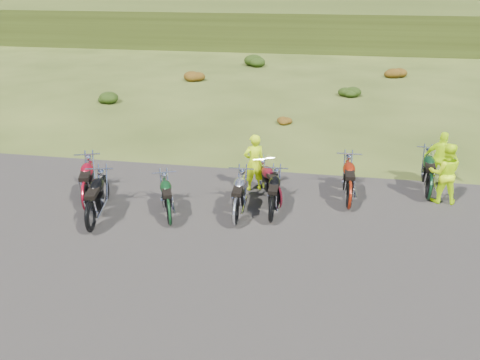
% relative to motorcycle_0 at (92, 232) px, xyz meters
% --- Properties ---
extents(ground, '(300.00, 300.00, 0.00)m').
position_rel_motorcycle_0_xyz_m(ground, '(4.20, 0.44, 0.00)').
color(ground, '#2D3D14').
rests_on(ground, ground).
extents(gravel_pad, '(20.00, 12.00, 0.04)m').
position_rel_motorcycle_0_xyz_m(gravel_pad, '(4.20, -1.56, 0.00)').
color(gravel_pad, black).
rests_on(gravel_pad, ground).
extents(hill_slope, '(300.00, 45.97, 9.37)m').
position_rel_motorcycle_0_xyz_m(hill_slope, '(4.20, 50.44, 0.00)').
color(hill_slope, '#313B13').
rests_on(hill_slope, ground).
extents(shrub_1, '(1.03, 1.03, 0.61)m').
position_rel_motorcycle_0_xyz_m(shrub_1, '(-4.90, 11.74, 0.31)').
color(shrub_1, black).
rests_on(shrub_1, ground).
extents(shrub_2, '(1.30, 1.30, 0.77)m').
position_rel_motorcycle_0_xyz_m(shrub_2, '(-2.00, 17.04, 0.38)').
color(shrub_2, '#6C2C0D').
rests_on(shrub_2, ground).
extents(shrub_3, '(1.56, 1.56, 0.92)m').
position_rel_motorcycle_0_xyz_m(shrub_3, '(0.90, 22.34, 0.46)').
color(shrub_3, black).
rests_on(shrub_3, ground).
extents(shrub_4, '(0.77, 0.77, 0.45)m').
position_rel_motorcycle_0_xyz_m(shrub_4, '(3.80, 9.64, 0.23)').
color(shrub_4, '#6C2C0D').
rests_on(shrub_4, ground).
extents(shrub_5, '(1.03, 1.03, 0.61)m').
position_rel_motorcycle_0_xyz_m(shrub_5, '(6.70, 14.94, 0.31)').
color(shrub_5, black).
rests_on(shrub_5, ground).
extents(shrub_6, '(1.30, 1.30, 0.77)m').
position_rel_motorcycle_0_xyz_m(shrub_6, '(9.60, 20.24, 0.38)').
color(shrub_6, '#6C2C0D').
rests_on(shrub_6, ground).
extents(motorcycle_0, '(1.17, 2.31, 1.16)m').
position_rel_motorcycle_0_xyz_m(motorcycle_0, '(0.00, 0.00, 0.00)').
color(motorcycle_0, black).
rests_on(motorcycle_0, ground).
extents(motorcycle_1, '(1.43, 2.31, 1.15)m').
position_rel_motorcycle_0_xyz_m(motorcycle_1, '(-0.63, 1.00, 0.00)').
color(motorcycle_1, maroon).
rests_on(motorcycle_1, ground).
extents(motorcycle_2, '(1.32, 2.01, 1.00)m').
position_rel_motorcycle_0_xyz_m(motorcycle_2, '(1.77, 0.61, 0.00)').
color(motorcycle_2, black).
rests_on(motorcycle_2, ground).
extents(motorcycle_3, '(0.77, 2.09, 1.08)m').
position_rel_motorcycle_0_xyz_m(motorcycle_3, '(3.39, 0.87, 0.00)').
color(motorcycle_3, '#B5B4B9').
rests_on(motorcycle_3, ground).
extents(motorcycle_4, '(1.44, 2.03, 1.02)m').
position_rel_motorcycle_0_xyz_m(motorcycle_4, '(4.30, 1.98, 0.00)').
color(motorcycle_4, '#560E17').
rests_on(motorcycle_4, ground).
extents(motorcycle_5, '(0.69, 2.00, 1.04)m').
position_rel_motorcycle_0_xyz_m(motorcycle_5, '(4.24, 1.19, 0.00)').
color(motorcycle_5, black).
rests_on(motorcycle_5, ground).
extents(motorcycle_6, '(0.74, 2.18, 1.14)m').
position_rel_motorcycle_0_xyz_m(motorcycle_6, '(6.19, 2.25, 0.00)').
color(motorcycle_6, maroon).
rests_on(motorcycle_6, ground).
extents(motorcycle_7, '(0.95, 2.23, 1.13)m').
position_rel_motorcycle_0_xyz_m(motorcycle_7, '(8.37, 3.19, 0.00)').
color(motorcycle_7, black).
rests_on(motorcycle_7, ground).
extents(person_middle, '(0.72, 0.62, 1.66)m').
position_rel_motorcycle_0_xyz_m(person_middle, '(3.54, 3.01, 0.83)').
color(person_middle, '#C5F10C').
rests_on(person_middle, ground).
extents(person_right_a, '(0.83, 0.66, 1.68)m').
position_rel_motorcycle_0_xyz_m(person_right_a, '(8.67, 3.11, 0.84)').
color(person_right_a, '#C5F10C').
rests_on(person_right_a, ground).
extents(person_right_b, '(1.02, 0.70, 1.61)m').
position_rel_motorcycle_0_xyz_m(person_right_b, '(8.83, 4.29, 0.80)').
color(person_right_b, '#C5F10C').
rests_on(person_right_b, ground).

